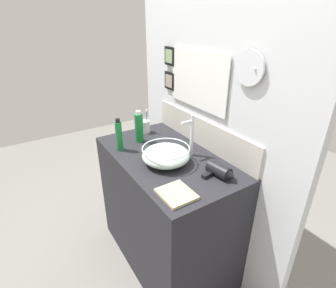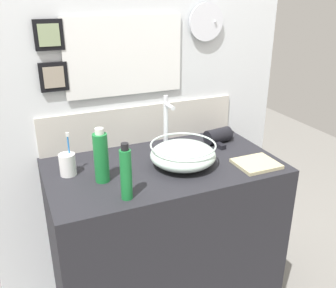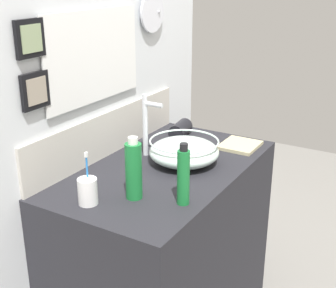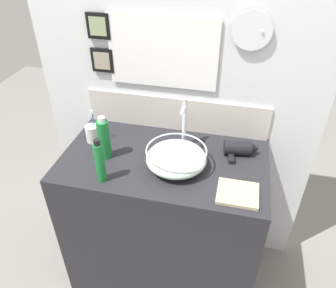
% 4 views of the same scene
% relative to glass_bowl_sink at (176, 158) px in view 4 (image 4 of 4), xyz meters
% --- Properties ---
extents(ground_plane, '(6.00, 6.00, 0.00)m').
position_rel_glass_bowl_sink_xyz_m(ground_plane, '(-0.08, 0.05, -0.99)').
color(ground_plane, gray).
extents(vanity_counter, '(1.09, 0.62, 0.94)m').
position_rel_glass_bowl_sink_xyz_m(vanity_counter, '(-0.08, 0.05, -0.53)').
color(vanity_counter, '#232328').
rests_on(vanity_counter, ground).
extents(back_panel, '(1.63, 0.09, 2.46)m').
position_rel_glass_bowl_sink_xyz_m(back_panel, '(-0.08, 0.39, 0.24)').
color(back_panel, silver).
rests_on(back_panel, ground).
extents(glass_bowl_sink, '(0.31, 0.31, 0.11)m').
position_rel_glass_bowl_sink_xyz_m(glass_bowl_sink, '(0.00, 0.00, 0.00)').
color(glass_bowl_sink, silver).
rests_on(glass_bowl_sink, vanity_counter).
extents(faucet, '(0.02, 0.10, 0.29)m').
position_rel_glass_bowl_sink_xyz_m(faucet, '(-0.00, 0.19, 0.10)').
color(faucet, silver).
rests_on(faucet, vanity_counter).
extents(hair_drier, '(0.19, 0.15, 0.08)m').
position_rel_glass_bowl_sink_xyz_m(hair_drier, '(0.31, 0.18, -0.02)').
color(hair_drier, black).
rests_on(hair_drier, vanity_counter).
extents(toothbrush_cup, '(0.07, 0.07, 0.20)m').
position_rel_glass_bowl_sink_xyz_m(toothbrush_cup, '(-0.51, 0.12, -0.01)').
color(toothbrush_cup, white).
rests_on(toothbrush_cup, vanity_counter).
extents(shampoo_bottle, '(0.06, 0.06, 0.24)m').
position_rel_glass_bowl_sink_xyz_m(shampoo_bottle, '(-0.38, 0.00, 0.05)').
color(shampoo_bottle, '#197233').
rests_on(shampoo_bottle, vanity_counter).
extents(soap_dispenser, '(0.05, 0.05, 0.24)m').
position_rel_glass_bowl_sink_xyz_m(soap_dispenser, '(-0.33, -0.18, 0.05)').
color(soap_dispenser, '#197233').
rests_on(soap_dispenser, vanity_counter).
extents(hand_towel, '(0.19, 0.17, 0.02)m').
position_rel_glass_bowl_sink_xyz_m(hand_towel, '(0.32, -0.13, -0.05)').
color(hand_towel, tan).
rests_on(hand_towel, vanity_counter).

